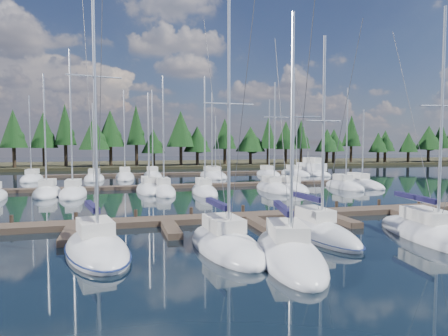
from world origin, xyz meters
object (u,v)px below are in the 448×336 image
object	(u,v)px
front_sailboat_1	(97,248)
front_sailboat_2	(226,244)
front_sailboat_3	(288,253)
main_dock	(250,218)
front_sailboat_5	(431,234)
motor_yacht_right	(311,172)
front_sailboat_4	(318,232)

from	to	relation	value
front_sailboat_1	front_sailboat_2	size ratio (longest dim) A/B	1.16
front_sailboat_2	front_sailboat_3	world-z (taller)	front_sailboat_2
main_dock	front_sailboat_5	world-z (taller)	front_sailboat_5
main_dock	motor_yacht_right	bearing A→B (deg)	56.93
front_sailboat_1	front_sailboat_4	size ratio (longest dim) A/B	1.28
front_sailboat_4	motor_yacht_right	bearing A→B (deg)	63.08
main_dock	front_sailboat_1	world-z (taller)	front_sailboat_1
motor_yacht_right	front_sailboat_4	bearing A→B (deg)	-116.92
main_dock	front_sailboat_3	world-z (taller)	front_sailboat_3
front_sailboat_4	motor_yacht_right	size ratio (longest dim) A/B	1.21
front_sailboat_2	front_sailboat_4	distance (m)	6.21
main_dock	front_sailboat_3	size ratio (longest dim) A/B	3.54
main_dock	front_sailboat_5	xyz separation A→B (m)	(8.51, -7.97, 0.08)
front_sailboat_4	front_sailboat_5	bearing A→B (deg)	-19.66
front_sailboat_3	front_sailboat_5	bearing A→B (deg)	8.73
front_sailboat_4	motor_yacht_right	distance (m)	47.61
main_dock	front_sailboat_5	size ratio (longest dim) A/B	3.14
main_dock	front_sailboat_2	distance (m)	8.00
front_sailboat_3	front_sailboat_2	bearing A→B (deg)	136.18
front_sailboat_1	motor_yacht_right	distance (m)	54.81
front_sailboat_2	front_sailboat_5	size ratio (longest dim) A/B	0.99
front_sailboat_1	motor_yacht_right	bearing A→B (deg)	51.41
front_sailboat_5	front_sailboat_3	bearing A→B (deg)	-171.27
front_sailboat_3	main_dock	bearing A→B (deg)	82.56
main_dock	motor_yacht_right	distance (m)	43.78
front_sailboat_1	front_sailboat_5	xyz separation A→B (m)	(18.80, -1.81, -0.02)
front_sailboat_5	motor_yacht_right	world-z (taller)	front_sailboat_5
main_dock	front_sailboat_4	distance (m)	6.22
front_sailboat_4	front_sailboat_1	bearing A→B (deg)	-178.22
main_dock	front_sailboat_1	distance (m)	12.00
front_sailboat_5	motor_yacht_right	distance (m)	47.23
front_sailboat_1	front_sailboat_3	world-z (taller)	front_sailboat_1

